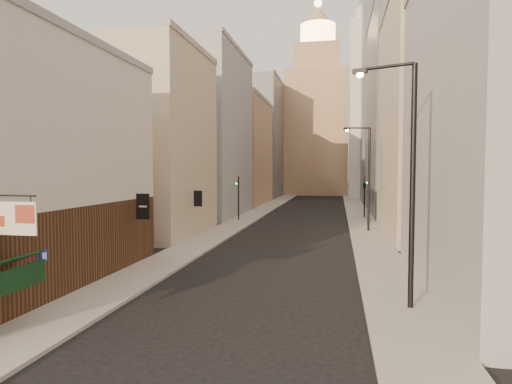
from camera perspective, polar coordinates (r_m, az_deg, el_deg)
name	(u,v)px	position (r m, az deg, el deg)	size (l,w,h in m)	color
sidewalk_left	(268,207)	(65.27, 1.67, -1.99)	(3.00, 140.00, 0.15)	#99948D
sidewalk_right	(356,208)	(64.49, 13.15, -2.13)	(3.00, 140.00, 0.15)	#99948D
near_building_left	(25,164)	(23.50, -28.47, 3.30)	(8.30, 23.04, 12.30)	#4F331F
left_bldg_beige	(154,144)	(38.67, -13.50, 6.26)	(8.00, 12.00, 16.00)	#B6A990
left_bldg_grey	(208,135)	(53.76, -6.42, 7.51)	(8.00, 16.00, 20.00)	gray
left_bldg_tan	(241,153)	(71.04, -2.08, 5.21)	(8.00, 18.00, 17.00)	tan
left_bldg_wingrid	(262,140)	(90.81, 0.77, 6.94)	(8.00, 20.00, 24.00)	gray
right_bldg_beige	(435,120)	(40.24, 22.71, 8.83)	(8.00, 16.00, 20.00)	#B6A990
right_bldg_wingrid	(401,114)	(60.18, 18.81, 9.76)	(8.00, 20.00, 26.00)	gray
highrise	(414,66)	(90.54, 20.32, 15.51)	(21.00, 23.00, 51.20)	gray
clock_tower	(317,119)	(102.00, 8.16, 9.66)	(14.00, 14.00, 44.90)	tan
white_tower	(370,104)	(88.34, 15.01, 11.26)	(8.00, 8.00, 41.50)	silver
streetlamp_near	(406,170)	(18.30, 19.38, 2.76)	(2.52, 1.09, 10.02)	black
streetlamp_mid	(366,173)	(40.34, 14.52, 2.52)	(2.46, 0.83, 9.59)	black
traffic_light_left	(238,191)	(47.70, -2.35, 0.19)	(0.55, 0.45, 5.00)	black
traffic_light_right	(365,186)	(51.83, 14.28, 0.75)	(0.61, 0.57, 5.00)	black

